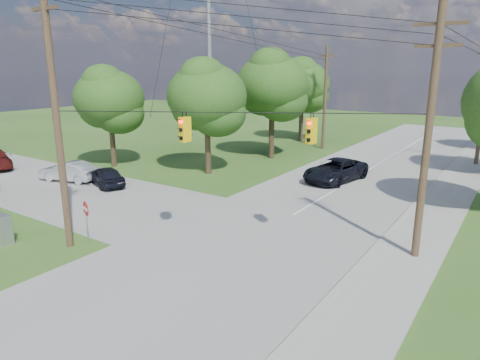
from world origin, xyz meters
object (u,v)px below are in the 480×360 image
Objects in this scene: do_not_enter_sign at (86,213)px; car_cross_silver at (69,171)px; pole_north_w at (325,98)px; car_cross_dark at (106,176)px; car_main_north at (336,170)px; pole_ne at (428,132)px; control_cabinet at (3,230)px; pole_sw at (56,110)px.

car_cross_silver is at bearing 167.99° from do_not_enter_sign.
pole_north_w is 23.24m from car_cross_dark.
car_cross_silver is 19.29m from car_main_north.
car_cross_dark is at bearing 179.54° from pole_ne.
pole_north_w is 1.76× the size of car_main_north.
car_cross_dark is 2.85× the size of control_cabinet.
pole_north_w reaches higher than do_not_enter_sign.
pole_ne is 5.01× the size of do_not_enter_sign.
do_not_enter_sign is at bearing -151.55° from pole_ne.
do_not_enter_sign reaches higher than car_cross_dark.
car_cross_silver is at bearing -136.41° from car_main_north.
control_cabinet is 0.67× the size of do_not_enter_sign.
control_cabinet is at bearing 45.01° from car_cross_dark.
pole_north_w reaches higher than car_main_north.
pole_sw is 15.51m from pole_ne.
car_main_north is at bearing 108.17° from car_cross_silver.
car_cross_silver is at bearing -178.78° from pole_ne.
car_main_north is 4.03× the size of control_cabinet.
car_main_north is (5.66, 17.98, -5.41)m from pole_sw.
pole_north_w is 7.09× the size of control_cabinet.
car_cross_silver is at bearing 145.35° from pole_sw.
pole_sw is 8.50× the size of control_cabinet.
pole_ne is at bearing -57.71° from pole_north_w.
pole_ne is 2.43× the size of car_cross_silver.
pole_north_w is at bearing 140.14° from car_cross_silver.
do_not_enter_sign is at bearing -97.07° from car_main_north.
car_main_north reaches higher than control_cabinet.
car_cross_dark is 1.92× the size of do_not_enter_sign.
car_cross_silver is at bearing 130.36° from control_cabinet.
control_cabinet is 4.06m from do_not_enter_sign.
control_cabinet is (-8.40, -19.58, -0.12)m from car_main_north.
pole_ne reaches higher than car_main_north.
car_cross_dark is at bearing -106.89° from pole_north_w.
pole_sw reaches higher than car_cross_dark.
pole_sw is 4.75m from do_not_enter_sign.
car_cross_silver is 11.50m from control_cabinet.
pole_north_w is at bearing 110.86° from do_not_enter_sign.
control_cabinet is (-2.74, -1.60, -5.52)m from pole_sw.
pole_ne is at bearing -43.71° from car_main_north.
car_main_north is at bearing -62.47° from pole_north_w.
pole_sw is 2.99× the size of car_cross_dark.
pole_ne is at bearing 29.00° from control_cabinet.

